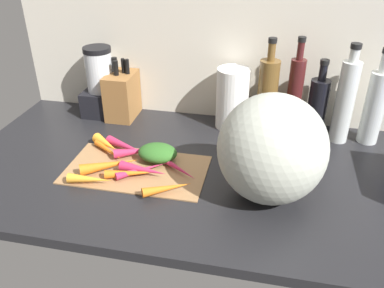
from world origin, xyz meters
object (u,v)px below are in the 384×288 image
Objects in this scene: cutting_board at (137,169)px; knife_block at (122,95)px; bottle_1 at (295,95)px; bottle_2 at (317,106)px; carrot_9 at (176,167)px; winter_squash at (272,149)px; carrot_8 at (90,179)px; blender_appliance at (101,86)px; bottle_0 at (267,95)px; carrot_3 at (109,165)px; carrot_7 at (131,173)px; carrot_10 at (108,151)px; carrot_0 at (141,170)px; carrot_5 at (137,151)px; carrot_4 at (167,188)px; carrot_6 at (106,144)px; bottle_4 at (375,105)px; carrot_1 at (143,170)px; bottle_3 at (345,101)px; paper_towel_roll at (232,98)px; carrot_2 at (128,147)px.

knife_block is at bearing 115.94° from cutting_board.
bottle_1 is 1.25× the size of bottle_2.
carrot_9 is 0.58× the size of winter_squash.
bottle_2 is (8.21, -0.12, -3.53)cm from bottle_1.
carrot_8 is 50.34cm from blender_appliance.
bottle_0 is at bearing 53.81° from carrot_9.
carrot_3 is at bearing -169.01° from carrot_9.
carrot_7 is at bearing -132.89° from bottle_0.
knife_block is at bearing 100.78° from carrot_10.
carrot_7 is at bearing -131.63° from carrot_0.
carrot_5 is at bearing 164.62° from winter_squash.
carrot_3 is at bearing 160.07° from carrot_4.
blender_appliance is (-28.30, 38.75, 9.63)cm from carrot_0.
carrot_7 is at bearing -16.17° from carrot_3.
carrot_6 is 27.11cm from knife_block.
carrot_3 is 67.65cm from bottle_1.
carrot_1 is at bearing -151.88° from bottle_4.
bottle_4 is (84.50, 28.30, 11.69)cm from carrot_10.
bottle_4 is at bearing 28.38° from carrot_7.
knife_block is 0.85× the size of blender_appliance.
carrot_1 is 0.84× the size of carrot_9.
winter_squash is at bearing -121.27° from bottle_3.
bottle_4 is (83.27, 44.97, 11.27)cm from carrot_8.
carrot_10 is at bearing 114.89° from carrot_3.
carrot_6 is at bearing -145.81° from paper_towel_roll.
carrot_1 reaches higher than carrot_4.
cutting_board is 72.51cm from bottle_3.
blender_appliance is (-25.95, 36.38, 11.16)cm from cutting_board.
cutting_board is 2.74× the size of carrot_0.
cutting_board is 1.25× the size of bottle_1.
bottle_0 is at bearing 43.76° from carrot_8.
carrot_9 is 0.51× the size of bottle_3.
carrot_8 is (-23.08, -0.58, 0.10)cm from carrot_4.
carrot_10 is at bearing 152.67° from cutting_board.
carrot_0 is 0.48× the size of bottle_4.
carrot_6 is 4.16cm from carrot_10.
carrot_4 is 62.97cm from bottle_2.
carrot_1 is 0.45× the size of bottle_4.
carrot_1 is 0.43× the size of bottle_3.
bottle_3 reaches higher than carrot_0.
carrot_7 is 55.81cm from bottle_0.
bottle_0 is 17.78cm from bottle_2.
carrot_5 is at bearing -50.82° from blender_appliance.
carrot_5 is 0.43× the size of bottle_1.
knife_block is (-5.64, 29.61, 7.13)cm from carrot_10.
carrot_0 is at bearing -138.96° from bottle_1.
carrot_1 is at bearing -36.19° from carrot_6.
carrot_8 is 95.31cm from bottle_4.
carrot_9 is at bearing -126.19° from bottle_0.
carrot_2 is 0.64× the size of bottle_2.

